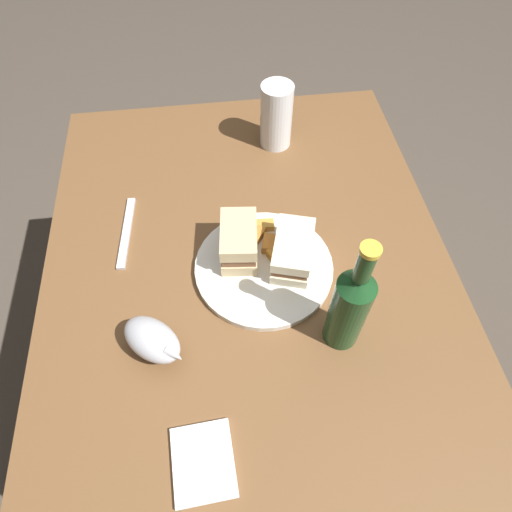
# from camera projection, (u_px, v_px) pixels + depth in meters

# --- Properties ---
(ground_plane) EXTENTS (6.00, 6.00, 0.00)m
(ground_plane) POSITION_uv_depth(u_px,v_px,m) (252.00, 388.00, 1.48)
(ground_plane) COLOR #4C4238
(dining_table) EXTENTS (1.01, 0.79, 0.77)m
(dining_table) POSITION_uv_depth(u_px,v_px,m) (250.00, 341.00, 1.17)
(dining_table) COLOR brown
(dining_table) RESTS_ON ground
(plate) EXTENTS (0.26, 0.26, 0.01)m
(plate) POSITION_uv_depth(u_px,v_px,m) (264.00, 267.00, 0.84)
(plate) COLOR silver
(plate) RESTS_ON dining_table
(sandwich_half_left) EXTENTS (0.14, 0.10, 0.06)m
(sandwich_half_left) POSITION_uv_depth(u_px,v_px,m) (293.00, 251.00, 0.81)
(sandwich_half_left) COLOR beige
(sandwich_half_left) RESTS_ON plate
(sandwich_half_right) EXTENTS (0.11, 0.08, 0.07)m
(sandwich_half_right) POSITION_uv_depth(u_px,v_px,m) (239.00, 242.00, 0.82)
(sandwich_half_right) COLOR #CCB284
(sandwich_half_right) RESTS_ON plate
(potato_wedge_front) EXTENTS (0.04, 0.03, 0.02)m
(potato_wedge_front) POSITION_uv_depth(u_px,v_px,m) (269.00, 244.00, 0.85)
(potato_wedge_front) COLOR #AD702D
(potato_wedge_front) RESTS_ON plate
(potato_wedge_middle) EXTENTS (0.04, 0.04, 0.02)m
(potato_wedge_middle) POSITION_uv_depth(u_px,v_px,m) (257.00, 236.00, 0.86)
(potato_wedge_middle) COLOR #AD702D
(potato_wedge_middle) RESTS_ON plate
(potato_wedge_back) EXTENTS (0.02, 0.04, 0.01)m
(potato_wedge_back) POSITION_uv_depth(u_px,v_px,m) (263.00, 225.00, 0.88)
(potato_wedge_back) COLOR gold
(potato_wedge_back) RESTS_ON plate
(potato_wedge_left_edge) EXTENTS (0.04, 0.06, 0.02)m
(potato_wedge_left_edge) POSITION_uv_depth(u_px,v_px,m) (280.00, 250.00, 0.84)
(potato_wedge_left_edge) COLOR #B77F33
(potato_wedge_left_edge) RESTS_ON plate
(pint_glass) EXTENTS (0.07, 0.07, 0.15)m
(pint_glass) POSITION_uv_depth(u_px,v_px,m) (276.00, 120.00, 1.00)
(pint_glass) COLOR white
(pint_glass) RESTS_ON dining_table
(gravy_boat) EXTENTS (0.12, 0.12, 0.06)m
(gravy_boat) POSITION_uv_depth(u_px,v_px,m) (153.00, 340.00, 0.72)
(gravy_boat) COLOR #B7B7BC
(gravy_boat) RESTS_ON dining_table
(cider_bottle) EXTENTS (0.06, 0.06, 0.26)m
(cider_bottle) POSITION_uv_depth(u_px,v_px,m) (350.00, 306.00, 0.68)
(cider_bottle) COLOR #19421E
(cider_bottle) RESTS_ON dining_table
(napkin) EXTENTS (0.11, 0.10, 0.01)m
(napkin) POSITION_uv_depth(u_px,v_px,m) (203.00, 462.00, 0.64)
(napkin) COLOR white
(napkin) RESTS_ON dining_table
(fork) EXTENTS (0.18, 0.03, 0.01)m
(fork) POSITION_uv_depth(u_px,v_px,m) (127.00, 232.00, 0.89)
(fork) COLOR silver
(fork) RESTS_ON dining_table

